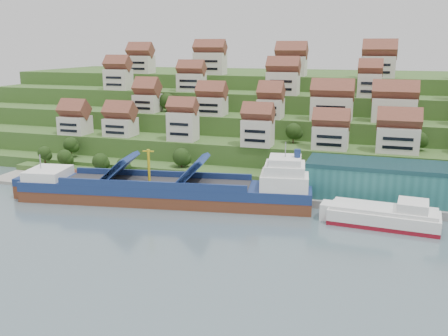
% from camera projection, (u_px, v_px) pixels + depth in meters
% --- Properties ---
extents(ground, '(300.00, 300.00, 0.00)m').
position_uv_depth(ground, '(218.00, 209.00, 137.51)').
color(ground, slate).
rests_on(ground, ground).
extents(quay, '(180.00, 14.00, 2.20)m').
position_uv_depth(quay, '(300.00, 196.00, 145.19)').
color(quay, gray).
rests_on(quay, ground).
extents(pebble_beach, '(45.00, 20.00, 1.00)m').
position_uv_depth(pebble_beach, '(64.00, 179.00, 165.63)').
color(pebble_beach, gray).
rests_on(pebble_beach, ground).
extents(hillside, '(260.00, 128.00, 31.00)m').
position_uv_depth(hillside, '(289.00, 118.00, 230.65)').
color(hillside, '#2D4C1E').
rests_on(hillside, ground).
extents(hillside_village, '(153.79, 63.26, 29.49)m').
position_uv_depth(hillside_village, '(288.00, 98.00, 185.68)').
color(hillside_village, beige).
rests_on(hillside_village, ground).
extents(hillside_trees, '(140.48, 62.51, 30.74)m').
position_uv_depth(hillside_trees, '(232.00, 125.00, 177.34)').
color(hillside_trees, '#203A13').
rests_on(hillside_trees, ground).
extents(warehouse, '(60.00, 15.00, 10.00)m').
position_uv_depth(warehouse, '(418.00, 183.00, 136.11)').
color(warehouse, '#276A69').
rests_on(warehouse, quay).
extents(flagpole, '(1.28, 0.16, 8.00)m').
position_uv_depth(flagpole, '(291.00, 181.00, 139.73)').
color(flagpole, gray).
rests_on(flagpole, quay).
extents(beach_huts, '(14.40, 3.70, 2.20)m').
position_uv_depth(beach_huts, '(56.00, 175.00, 164.68)').
color(beach_huts, white).
rests_on(beach_huts, pebble_beach).
extents(cargo_ship, '(83.87, 25.48, 18.44)m').
position_uv_depth(cargo_ship, '(172.00, 191.00, 141.60)').
color(cargo_ship, brown).
rests_on(cargo_ship, ground).
extents(second_ship, '(27.19, 11.74, 7.70)m').
position_uv_depth(second_ship, '(386.00, 217.00, 124.05)').
color(second_ship, maroon).
rests_on(second_ship, ground).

